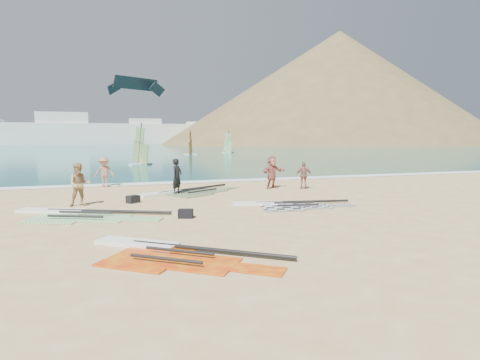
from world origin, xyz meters
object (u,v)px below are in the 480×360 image
object	(u,v)px
beachgoer_back	(304,175)
beachgoer_right	(272,172)
gear_bag_near	(133,199)
person_wetsuit	(177,177)
rig_red	(165,253)
rig_green	(75,214)
beachgoer_mid	(104,172)
rig_grey	(284,205)
beachgoer_left	(80,185)
rig_orange	(185,192)
gear_bag_far	(186,214)

from	to	relation	value
beachgoer_back	beachgoer_right	xyz separation A→B (m)	(-1.70, 0.77, 0.18)
gear_bag_near	person_wetsuit	xyz separation A→B (m)	(2.41, 2.11, 0.78)
rig_red	person_wetsuit	xyz separation A→B (m)	(2.13, 10.81, 0.90)
rig_green	beachgoer_back	size ratio (longest dim) A/B	3.73
beachgoer_mid	beachgoer_back	distance (m)	12.01
rig_grey	beachgoer_mid	distance (m)	12.19
gear_bag_near	beachgoer_mid	distance (m)	6.71
person_wetsuit	beachgoer_left	size ratio (longest dim) A/B	1.00
rig_grey	beachgoer_left	distance (m)	9.06
rig_orange	gear_bag_near	size ratio (longest dim) A/B	11.23
gear_bag_far	rig_green	bearing A→B (deg)	155.99
beachgoer_left	beachgoer_mid	bearing A→B (deg)	77.57
gear_bag_near	person_wetsuit	world-z (taller)	person_wetsuit
person_wetsuit	beachgoer_right	size ratio (longest dim) A/B	0.98
gear_bag_far	beachgoer_mid	size ratio (longest dim) A/B	0.30
person_wetsuit	beachgoer_left	distance (m)	5.20
beachgoer_left	beachgoer_mid	world-z (taller)	beachgoer_left
beachgoer_back	beachgoer_mid	bearing A→B (deg)	-1.98
rig_green	beachgoer_left	bearing A→B (deg)	112.22
rig_grey	gear_bag_near	world-z (taller)	gear_bag_near
rig_red	beachgoer_back	world-z (taller)	beachgoer_back
rig_orange	beachgoer_back	bearing A→B (deg)	-33.77
beachgoer_mid	rig_orange	bearing A→B (deg)	-32.91
rig_grey	beachgoer_back	size ratio (longest dim) A/B	3.38
rig_green	rig_red	world-z (taller)	rig_green
rig_orange	beachgoer_left	size ratio (longest dim) A/B	3.20
gear_bag_near	beachgoer_back	distance (m)	10.06
rig_orange	gear_bag_far	size ratio (longest dim) A/B	11.11
rig_green	gear_bag_far	bearing A→B (deg)	0.25
rig_red	person_wetsuit	bearing A→B (deg)	116.11
gear_bag_near	beachgoer_right	xyz separation A→B (m)	(8.14, 2.78, 0.80)
rig_orange	rig_red	bearing A→B (deg)	-133.47
rig_red	beachgoer_mid	distance (m)	15.34
rig_grey	rig_red	bearing A→B (deg)	-126.67
gear_bag_near	person_wetsuit	bearing A→B (deg)	41.21
rig_red	beachgoer_back	distance (m)	14.37
rig_green	beachgoer_mid	bearing A→B (deg)	107.42
rig_grey	person_wetsuit	bearing A→B (deg)	137.08
rig_grey	rig_red	xyz separation A→B (m)	(-6.01, -5.72, 0.00)
gear_bag_far	beachgoer_back	bearing A→B (deg)	37.24
gear_bag_near	beachgoer_right	bearing A→B (deg)	18.85
rig_red	gear_bag_near	world-z (taller)	gear_bag_near
rig_green	beachgoer_back	distance (m)	12.99
rig_orange	beachgoer_mid	size ratio (longest dim) A/B	3.30
rig_grey	rig_green	world-z (taller)	rig_green
beachgoer_left	beachgoer_back	size ratio (longest dim) A/B	1.20
rig_grey	beachgoer_right	xyz separation A→B (m)	(1.84, 5.75, 0.93)
beachgoer_left	beachgoer_right	size ratio (longest dim) A/B	0.98
rig_red	gear_bag_far	xyz separation A→B (m)	(1.39, 4.50, 0.12)
rig_red	gear_bag_far	size ratio (longest dim) A/B	8.73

